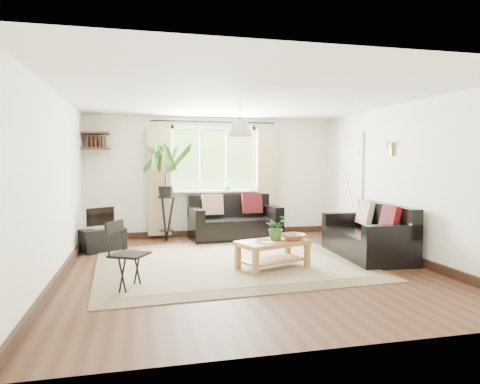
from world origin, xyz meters
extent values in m
plane|color=#331911|center=(0.00, 0.00, 0.00)|extent=(5.50, 5.50, 0.00)
plane|color=white|center=(0.00, 0.00, 2.40)|extent=(5.50, 5.50, 0.00)
cube|color=silver|center=(0.00, 2.75, 1.20)|extent=(5.00, 0.02, 2.40)
cube|color=silver|center=(0.00, -2.75, 1.20)|extent=(5.00, 0.02, 2.40)
cube|color=silver|center=(-2.50, 0.00, 1.20)|extent=(0.02, 5.50, 2.40)
cube|color=silver|center=(2.50, 0.00, 1.20)|extent=(0.02, 5.50, 2.40)
cube|color=beige|center=(-0.19, 0.31, 0.01)|extent=(3.97, 3.46, 0.02)
cube|color=silver|center=(2.47, 1.70, 1.00)|extent=(0.06, 0.96, 2.06)
imported|color=#2D5E25|center=(0.41, -0.11, 0.58)|extent=(0.40, 0.38, 0.35)
imported|color=#996035|center=(0.64, -0.17, 0.44)|extent=(0.40, 0.40, 0.08)
imported|color=white|center=(0.13, -0.35, 0.41)|extent=(0.24, 0.26, 0.02)
imported|color=#4E261F|center=(0.12, -0.15, 0.41)|extent=(0.20, 0.25, 0.02)
cube|color=black|center=(-2.09, 1.65, 0.19)|extent=(0.80, 0.68, 0.38)
imported|color=#2D6023|center=(0.25, 2.63, 1.06)|extent=(0.14, 0.10, 0.27)
camera|label=1|loc=(-1.45, -5.83, 1.50)|focal=32.00mm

